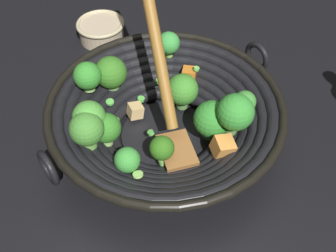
# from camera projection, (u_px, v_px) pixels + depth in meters

# --- Properties ---
(ground_plane) EXTENTS (4.00, 4.00, 0.00)m
(ground_plane) POSITION_uv_depth(u_px,v_px,m) (166.00, 137.00, 0.70)
(ground_plane) COLOR black
(wok) EXTENTS (0.38, 0.41, 0.29)m
(wok) POSITION_uv_depth(u_px,v_px,m) (165.00, 114.00, 0.66)
(wok) COLOR black
(wok) RESTS_ON ground
(prep_bowl) EXTENTS (0.10, 0.10, 0.04)m
(prep_bowl) POSITION_uv_depth(u_px,v_px,m) (101.00, 30.00, 0.87)
(prep_bowl) COLOR tan
(prep_bowl) RESTS_ON ground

